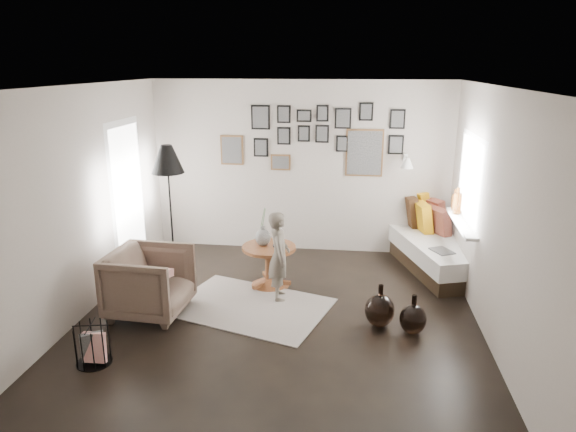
# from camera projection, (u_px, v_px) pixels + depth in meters

# --- Properties ---
(ground) EXTENTS (4.80, 4.80, 0.00)m
(ground) POSITION_uv_depth(u_px,v_px,m) (278.00, 320.00, 5.86)
(ground) COLOR black
(ground) RESTS_ON ground
(wall_back) EXTENTS (4.50, 0.00, 4.50)m
(wall_back) POSITION_uv_depth(u_px,v_px,m) (300.00, 168.00, 7.77)
(wall_back) COLOR #ADA298
(wall_back) RESTS_ON ground
(wall_front) EXTENTS (4.50, 0.00, 4.50)m
(wall_front) POSITION_uv_depth(u_px,v_px,m) (222.00, 316.00, 3.21)
(wall_front) COLOR #ADA298
(wall_front) RESTS_ON ground
(wall_left) EXTENTS (0.00, 4.80, 4.80)m
(wall_left) POSITION_uv_depth(u_px,v_px,m) (80.00, 204.00, 5.76)
(wall_left) COLOR #ADA298
(wall_left) RESTS_ON ground
(wall_right) EXTENTS (0.00, 4.80, 4.80)m
(wall_right) POSITION_uv_depth(u_px,v_px,m) (496.00, 219.00, 5.22)
(wall_right) COLOR #ADA298
(wall_right) RESTS_ON ground
(ceiling) EXTENTS (4.80, 4.80, 0.00)m
(ceiling) POSITION_uv_depth(u_px,v_px,m) (277.00, 86.00, 5.12)
(ceiling) COLOR white
(ceiling) RESTS_ON wall_back
(door_left) EXTENTS (0.00, 2.14, 2.14)m
(door_left) POSITION_uv_depth(u_px,v_px,m) (128.00, 199.00, 6.97)
(door_left) COLOR white
(door_left) RESTS_ON wall_left
(window_right) EXTENTS (0.15, 1.32, 1.30)m
(window_right) POSITION_uv_depth(u_px,v_px,m) (460.00, 216.00, 6.61)
(window_right) COLOR white
(window_right) RESTS_ON wall_right
(gallery_wall) EXTENTS (2.74, 0.03, 1.08)m
(gallery_wall) POSITION_uv_depth(u_px,v_px,m) (320.00, 139.00, 7.59)
(gallery_wall) COLOR brown
(gallery_wall) RESTS_ON wall_back
(wall_sconce) EXTENTS (0.18, 0.36, 0.16)m
(wall_sconce) POSITION_uv_depth(u_px,v_px,m) (407.00, 163.00, 7.29)
(wall_sconce) COLOR white
(wall_sconce) RESTS_ON wall_back
(rug) EXTENTS (2.09, 1.74, 0.01)m
(rug) POSITION_uv_depth(u_px,v_px,m) (250.00, 306.00, 6.18)
(rug) COLOR silver
(rug) RESTS_ON ground
(pedestal_table) EXTENTS (0.70, 0.70, 0.55)m
(pedestal_table) POSITION_uv_depth(u_px,v_px,m) (269.00, 267.00, 6.72)
(pedestal_table) COLOR brown
(pedestal_table) RESTS_ON ground
(vase) EXTENTS (0.20, 0.20, 0.50)m
(vase) POSITION_uv_depth(u_px,v_px,m) (263.00, 234.00, 6.62)
(vase) COLOR black
(vase) RESTS_ON pedestal_table
(candles) EXTENTS (0.12, 0.12, 0.26)m
(candles) POSITION_uv_depth(u_px,v_px,m) (277.00, 237.00, 6.58)
(candles) COLOR black
(candles) RESTS_ON pedestal_table
(daybed) EXTENTS (1.42, 2.15, 0.98)m
(daybed) POSITION_uv_depth(u_px,v_px,m) (435.00, 245.00, 7.38)
(daybed) COLOR black
(daybed) RESTS_ON ground
(magazine_on_daybed) EXTENTS (0.33, 0.37, 0.02)m
(magazine_on_daybed) POSITION_uv_depth(u_px,v_px,m) (442.00, 251.00, 6.72)
(magazine_on_daybed) COLOR black
(magazine_on_daybed) RESTS_ON daybed
(armchair) EXTENTS (0.91, 0.89, 0.78)m
(armchair) POSITION_uv_depth(u_px,v_px,m) (150.00, 282.00, 5.92)
(armchair) COLOR brown
(armchair) RESTS_ON ground
(armchair_cushion) EXTENTS (0.39, 0.40, 0.16)m
(armchair_cushion) POSITION_uv_depth(u_px,v_px,m) (153.00, 274.00, 5.94)
(armchair_cushion) COLOR white
(armchair_cushion) RESTS_ON armchair
(floor_lamp) EXTENTS (0.42, 0.42, 1.82)m
(floor_lamp) POSITION_uv_depth(u_px,v_px,m) (168.00, 164.00, 6.62)
(floor_lamp) COLOR black
(floor_lamp) RESTS_ON ground
(magazine_basket) EXTENTS (0.38, 0.38, 0.40)m
(magazine_basket) POSITION_uv_depth(u_px,v_px,m) (93.00, 345.00, 4.98)
(magazine_basket) COLOR black
(magazine_basket) RESTS_ON ground
(demijohn_large) EXTENTS (0.33, 0.33, 0.50)m
(demijohn_large) POSITION_uv_depth(u_px,v_px,m) (380.00, 310.00, 5.69)
(demijohn_large) COLOR black
(demijohn_large) RESTS_ON ground
(demijohn_small) EXTENTS (0.29, 0.29, 0.45)m
(demijohn_small) POSITION_uv_depth(u_px,v_px,m) (413.00, 319.00, 5.54)
(demijohn_small) COLOR black
(demijohn_small) RESTS_ON ground
(child) EXTENTS (0.34, 0.45, 1.12)m
(child) POSITION_uv_depth(u_px,v_px,m) (279.00, 256.00, 6.26)
(child) COLOR #61574C
(child) RESTS_ON ground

